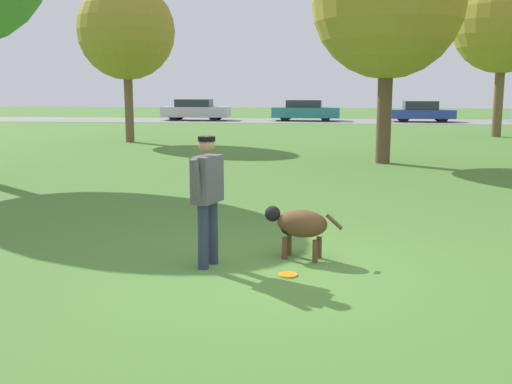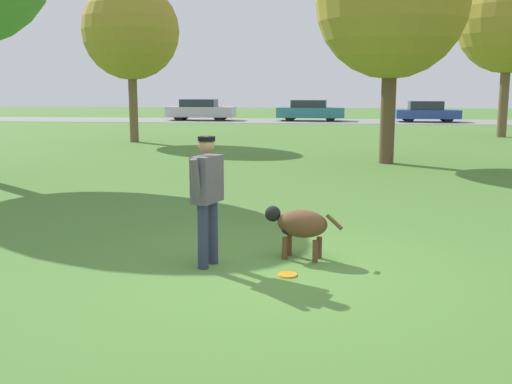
{
  "view_description": "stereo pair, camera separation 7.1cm",
  "coord_description": "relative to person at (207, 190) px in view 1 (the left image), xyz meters",
  "views": [
    {
      "loc": [
        0.49,
        -6.86,
        2.17
      ],
      "look_at": [
        -0.27,
        0.39,
        0.9
      ],
      "focal_mm": 42.0,
      "sensor_mm": 36.0,
      "label": 1
    },
    {
      "loc": [
        0.56,
        -6.85,
        2.17
      ],
      "look_at": [
        -0.27,
        0.39,
        0.9
      ],
      "focal_mm": 42.0,
      "sensor_mm": 36.0,
      "label": 2
    }
  ],
  "objects": [
    {
      "name": "parked_car_blue",
      "position": [
        7.88,
        32.74,
        -0.29
      ],
      "size": [
        4.03,
        1.69,
        1.34
      ],
      "rotation": [
        0.0,
        0.0,
        -0.01
      ],
      "color": "#284293",
      "rests_on": "ground_plane"
    },
    {
      "name": "tree_mid_center",
      "position": [
        3.2,
        10.69,
        3.58
      ],
      "size": [
        4.27,
        4.27,
        6.68
      ],
      "color": "brown",
      "rests_on": "ground_plane"
    },
    {
      "name": "person",
      "position": [
        0.0,
        0.0,
        0.0
      ],
      "size": [
        0.35,
        0.71,
        1.6
      ],
      "rotation": [
        0.0,
        0.0,
        1.25
      ],
      "color": "#2D334C",
      "rests_on": "ground_plane"
    },
    {
      "name": "tree_far_right",
      "position": [
        9.25,
        20.91,
        4.05
      ],
      "size": [
        4.45,
        4.45,
        7.25
      ],
      "color": "brown",
      "rests_on": "ground_plane"
    },
    {
      "name": "parked_car_teal",
      "position": [
        0.4,
        33.15,
        -0.27
      ],
      "size": [
        4.5,
        1.93,
        1.38
      ],
      "rotation": [
        0.0,
        0.0,
        -0.04
      ],
      "color": "teal",
      "rests_on": "ground_plane"
    },
    {
      "name": "dog",
      "position": [
        1.09,
        0.46,
        -0.5
      ],
      "size": [
        1.03,
        0.51,
        0.66
      ],
      "rotation": [
        0.0,
        0.0,
        2.89
      ],
      "color": "brown",
      "rests_on": "ground_plane"
    },
    {
      "name": "parked_car_silver",
      "position": [
        -7.0,
        33.06,
        -0.25
      ],
      "size": [
        4.57,
        1.86,
        1.42
      ],
      "rotation": [
        0.0,
        0.0,
        -0.02
      ],
      "color": "#B7B7BC",
      "rests_on": "ground_plane"
    },
    {
      "name": "ground_plane",
      "position": [
        0.84,
        -0.17,
        -0.95
      ],
      "size": [
        120.0,
        120.0,
        0.0
      ],
      "primitive_type": "plane",
      "color": "#4C7A33"
    },
    {
      "name": "tree_far_left",
      "position": [
        -6.31,
        16.6,
        3.42
      ],
      "size": [
        3.82,
        3.82,
        6.3
      ],
      "color": "brown",
      "rests_on": "ground_plane"
    },
    {
      "name": "frisbee",
      "position": [
        1.0,
        -0.28,
        -0.94
      ],
      "size": [
        0.23,
        0.23,
        0.02
      ],
      "color": "orange",
      "rests_on": "ground_plane"
    },
    {
      "name": "far_road_strip",
      "position": [
        0.84,
        33.01,
        -0.94
      ],
      "size": [
        120.0,
        6.0,
        0.01
      ],
      "color": "gray",
      "rests_on": "ground_plane"
    }
  ]
}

